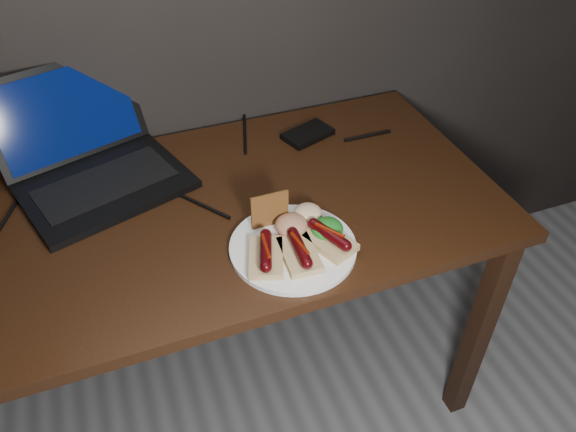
# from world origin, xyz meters

# --- Properties ---
(desk) EXTENTS (1.40, 0.70, 0.75)m
(desk) POSITION_xyz_m (0.00, 1.38, 0.66)
(desk) COLOR #341B0D
(desk) RESTS_ON ground
(laptop) EXTENTS (0.47, 0.46, 0.25)m
(laptop) POSITION_xyz_m (-0.22, 1.60, 0.80)
(laptop) COLOR black
(laptop) RESTS_ON desk
(hard_drive) EXTENTS (0.15, 0.12, 0.02)m
(hard_drive) POSITION_xyz_m (0.34, 1.59, 0.76)
(hard_drive) COLOR black
(hard_drive) RESTS_ON desk
(desk_cables) EXTENTS (1.05, 0.45, 0.01)m
(desk_cables) POSITION_xyz_m (0.03, 1.53, 0.75)
(desk_cables) COLOR black
(desk_cables) RESTS_ON desk
(plate) EXTENTS (0.29, 0.29, 0.01)m
(plate) POSITION_xyz_m (0.15, 1.18, 0.76)
(plate) COLOR white
(plate) RESTS_ON desk
(bread_sausage_left) EXTENTS (0.10, 0.13, 0.04)m
(bread_sausage_left) POSITION_xyz_m (0.08, 1.16, 0.78)
(bread_sausage_left) COLOR #E4C986
(bread_sausage_left) RESTS_ON plate
(bread_sausage_center) EXTENTS (0.08, 0.12, 0.04)m
(bread_sausage_center) POSITION_xyz_m (0.15, 1.14, 0.78)
(bread_sausage_center) COLOR #E4C986
(bread_sausage_center) RESTS_ON plate
(bread_sausage_right) EXTENTS (0.11, 0.13, 0.04)m
(bread_sausage_right) POSITION_xyz_m (0.22, 1.16, 0.78)
(bread_sausage_right) COLOR #E4C986
(bread_sausage_right) RESTS_ON plate
(crispbread) EXTENTS (0.09, 0.01, 0.08)m
(crispbread) POSITION_xyz_m (0.12, 1.26, 0.80)
(crispbread) COLOR brown
(crispbread) RESTS_ON plate
(salad_greens) EXTENTS (0.07, 0.07, 0.04)m
(salad_greens) POSITION_xyz_m (0.23, 1.18, 0.78)
(salad_greens) COLOR #0F4F16
(salad_greens) RESTS_ON plate
(salsa_mound) EXTENTS (0.07, 0.07, 0.04)m
(salsa_mound) POSITION_xyz_m (0.16, 1.22, 0.78)
(salsa_mound) COLOR maroon
(salsa_mound) RESTS_ON plate
(coleslaw_mound) EXTENTS (0.06, 0.06, 0.04)m
(coleslaw_mound) POSITION_xyz_m (0.21, 1.25, 0.78)
(coleslaw_mound) COLOR silver
(coleslaw_mound) RESTS_ON plate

